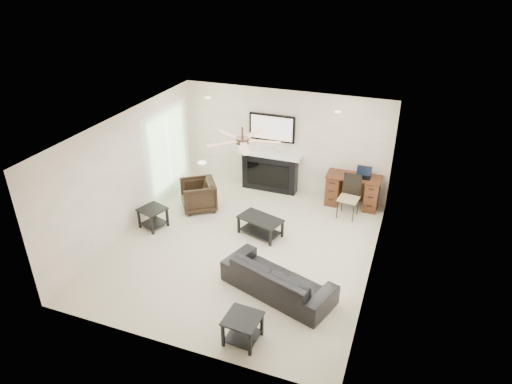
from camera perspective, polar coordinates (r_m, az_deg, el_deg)
room_shell at (r=8.36m, az=-0.52°, el=2.62°), size 5.50×5.54×2.52m
sofa at (r=7.95m, az=2.76°, el=-10.74°), size 2.13×1.37×0.58m
armchair at (r=10.44m, az=-7.22°, el=-0.40°), size 1.04×1.04×0.69m
coffee_table at (r=9.48m, az=0.54°, el=-4.34°), size 1.01×0.75×0.40m
end_table_near at (r=7.15m, az=-1.68°, el=-16.75°), size 0.55×0.55×0.45m
end_table_left at (r=9.97m, az=-12.72°, el=-3.15°), size 0.63×0.63×0.45m
fireplace_unit at (r=10.96m, az=1.75°, el=4.76°), size 1.52×0.34×1.91m
desk at (r=10.72m, az=11.97°, el=0.16°), size 1.22×0.56×0.76m
desk_chair at (r=10.18m, az=11.51°, el=-0.66°), size 0.47×0.49×0.97m
laptop at (r=10.46m, az=13.29°, el=2.34°), size 0.33×0.24×0.23m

